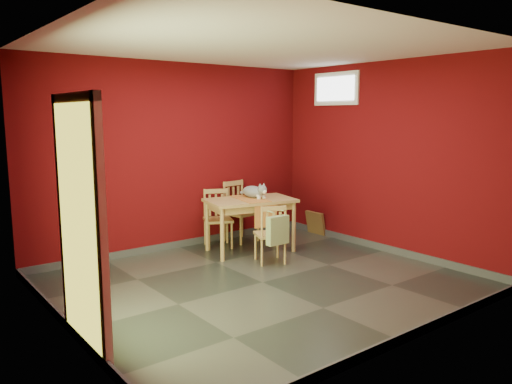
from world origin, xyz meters
TOP-DOWN VIEW (x-y plane):
  - ground at (0.00, 0.00)m, footprint 4.50×4.50m
  - room_shell at (0.00, 0.00)m, footprint 4.50×4.50m
  - doorway at (-2.23, -0.40)m, footprint 0.06×1.01m
  - window at (2.23, 1.00)m, footprint 0.05×0.90m
  - outlet_plate at (1.60, 1.99)m, footprint 0.08×0.02m
  - dining_table at (0.71, 1.18)m, footprint 1.35×0.96m
  - table_runner at (0.71, 1.06)m, footprint 0.48×0.77m
  - chair_far_left at (0.50, 1.71)m, footprint 0.52×0.52m
  - chair_far_right at (0.96, 1.78)m, footprint 0.48×0.48m
  - chair_near at (0.58, 0.55)m, footprint 0.48×0.48m
  - tote_bag at (0.53, 0.36)m, footprint 0.31×0.19m
  - cat at (0.81, 1.24)m, footprint 0.35×0.52m
  - picture_frame at (2.19, 1.35)m, footprint 0.13×0.38m

SIDE VIEW (x-z plane):
  - ground at x=0.00m, z-range 0.00..0.00m
  - room_shell at x=0.00m, z-range -2.20..2.30m
  - picture_frame at x=2.19m, z-range 0.00..0.38m
  - outlet_plate at x=1.60m, z-range 0.24..0.36m
  - chair_near at x=0.58m, z-range 0.01..0.80m
  - chair_far_left at x=0.50m, z-range 0.01..0.86m
  - chair_far_right at x=0.96m, z-range 0.01..0.94m
  - tote_bag at x=0.53m, z-range 0.27..0.71m
  - dining_table at x=0.71m, z-range 0.29..1.05m
  - table_runner at x=0.71m, z-range 0.53..0.89m
  - cat at x=0.81m, z-range 0.77..1.01m
  - doorway at x=-2.23m, z-range 0.06..2.19m
  - window at x=2.23m, z-range 2.10..2.60m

